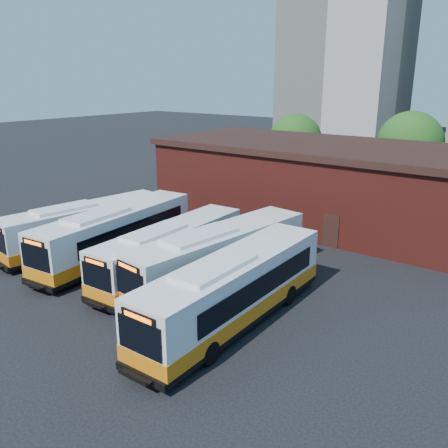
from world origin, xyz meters
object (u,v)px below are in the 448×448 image
Objects in this scene: bus_west at (116,236)px; transit_worker at (150,323)px; bus_farwest at (86,228)px; bus_midwest at (171,252)px; bus_mideast at (219,259)px; bus_east at (234,292)px.

bus_west is 7.56× the size of transit_worker.
bus_farwest is 0.95× the size of bus_west.
bus_mideast reaches higher than bus_midwest.
bus_east is at bearing -16.90° from bus_west.
bus_mideast is (11.16, 0.77, 0.09)m from bus_farwest.
bus_west is 8.00m from bus_mideast.
bus_mideast is 1.00× the size of bus_east.
bus_farwest is 0.95× the size of bus_mideast.
bus_midwest is at bearing 20.32° from transit_worker.
transit_worker is (12.33, -5.91, -0.64)m from bus_farwest.
bus_midwest is 0.92× the size of bus_mideast.
bus_midwest is 3.24m from bus_mideast.
bus_west is at bearing 41.69° from transit_worker.
bus_west is (3.19, -0.00, 0.09)m from bus_farwest.
bus_east is at bearing -0.98° from bus_farwest.
bus_west is at bearing 178.78° from bus_midwest.
bus_farwest is 3.19m from bus_west.
bus_mideast reaches higher than transit_worker.
bus_midwest is at bearing -3.84° from bus_west.
bus_farwest is 0.94× the size of bus_east.
bus_farwest is 7.15× the size of transit_worker.
transit_worker is at bearing -57.09° from bus_midwest.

